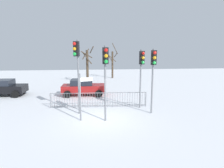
{
  "coord_description": "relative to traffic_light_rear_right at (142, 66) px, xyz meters",
  "views": [
    {
      "loc": [
        -0.52,
        -11.07,
        4.05
      ],
      "look_at": [
        0.93,
        2.33,
        1.7
      ],
      "focal_mm": 31.18,
      "sensor_mm": 36.0,
      "label": 1
    }
  ],
  "objects": [
    {
      "name": "pedestrian_guard_railing",
      "position": [
        -2.92,
        0.59,
        -2.46
      ],
      "size": [
        6.89,
        0.38,
        1.07
      ],
      "rotation": [
        0.0,
        0.0,
        -0.05
      ],
      "color": "slate",
      "rests_on": "ground"
    },
    {
      "name": "car_red_far",
      "position": [
        -4.17,
        4.47,
        -2.24
      ],
      "size": [
        3.84,
        2.0,
        1.47
      ],
      "rotation": [
        0.0,
        0.0,
        -0.02
      ],
      "color": "maroon",
      "rests_on": "ground"
    },
    {
      "name": "bare_tree_centre",
      "position": [
        -0.29,
        15.35,
        -0.82
      ],
      "size": [
        1.76,
        1.64,
        5.03
      ],
      "color": "#473828",
      "rests_on": "ground"
    },
    {
      "name": "bare_tree_left",
      "position": [
        -3.87,
        11.37,
        -0.73
      ],
      "size": [
        1.57,
        1.58,
        4.54
      ],
      "color": "#473828",
      "rests_on": "ground"
    },
    {
      "name": "ground_plane",
      "position": [
        -2.92,
        -1.9,
        -3.01
      ],
      "size": [
        60.0,
        60.0,
        0.0
      ],
      "primitive_type": "plane",
      "color": "white"
    },
    {
      "name": "traffic_light_mid_right",
      "position": [
        -4.28,
        -0.87,
        0.42
      ],
      "size": [
        0.39,
        0.54,
        4.68
      ],
      "rotation": [
        0.0,
        0.0,
        2.74
      ],
      "color": "slate",
      "rests_on": "ground"
    },
    {
      "name": "traffic_light_foreground_right",
      "position": [
        0.41,
        -1.28,
        0.04
      ],
      "size": [
        0.34,
        0.57,
        4.16
      ],
      "rotation": [
        0.0,
        0.0,
        3.03
      ],
      "color": "slate",
      "rests_on": "ground"
    },
    {
      "name": "car_black_near",
      "position": [
        -11.31,
        5.05,
        -2.24
      ],
      "size": [
        3.86,
        2.03,
        1.47
      ],
      "rotation": [
        0.0,
        0.0,
        -0.03
      ],
      "color": "black",
      "rests_on": "ground"
    },
    {
      "name": "direction_sign_post",
      "position": [
        -4.02,
        -1.97,
        -1.46
      ],
      "size": [
        0.76,
        0.29,
        2.76
      ],
      "rotation": [
        0.0,
        0.0,
        0.31
      ],
      "color": "slate",
      "rests_on": "ground"
    },
    {
      "name": "traffic_light_rear_right",
      "position": [
        0.0,
        0.0,
        0.0
      ],
      "size": [
        0.34,
        0.57,
        4.1
      ],
      "rotation": [
        0.0,
        0.0,
        3.22
      ],
      "color": "slate",
      "rests_on": "ground"
    },
    {
      "name": "traffic_light_foreground_left",
      "position": [
        -2.64,
        -2.3,
        0.15
      ],
      "size": [
        0.33,
        0.57,
        4.31
      ],
      "rotation": [
        0.0,
        0.0,
        3.2
      ],
      "color": "slate",
      "rests_on": "ground"
    }
  ]
}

